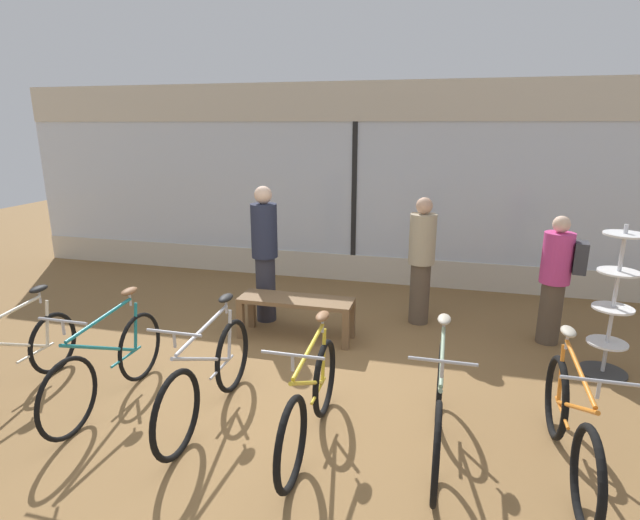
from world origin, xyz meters
The scene contains 13 objects.
ground_plane centered at (0.00, 0.00, 0.00)m, with size 24.00×24.00×0.00m, color olive.
shop_back_wall centered at (0.00, 3.84, 1.64)m, with size 12.00×0.08×3.20m.
bicycle_far_left centered at (-2.47, -0.62, 0.37)m, with size 0.46×1.70×1.01m.
bicycle_left centered at (-1.50, -0.51, 0.40)m, with size 0.46×1.73×1.03m.
bicycle_center_left centered at (-0.48, -0.49, 0.40)m, with size 0.46×1.78×1.04m.
bicycle_center_right centered at (0.50, -0.64, 0.38)m, with size 0.46×1.69×1.03m.
bicycle_right centered at (1.51, -0.49, 0.40)m, with size 0.46×1.73×1.04m.
bicycle_far_right centered at (2.47, -0.50, 0.38)m, with size 0.46×1.73×1.03m.
accessory_rack centered at (3.19, 1.30, 0.67)m, with size 0.48×0.48×1.61m.
display_bench centered at (-0.24, 1.37, 0.42)m, with size 1.40×0.44×0.51m.
customer_near_rack centered at (-0.80, 1.83, 0.96)m, with size 0.46×0.46×1.81m.
customer_by_window centered at (2.77, 2.00, 0.84)m, with size 0.52×0.39×1.56m.
customer_mid_floor centered at (1.19, 2.25, 0.88)m, with size 0.47×0.47×1.68m.
Camera 1 is at (1.47, -4.11, 2.57)m, focal length 28.00 mm.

